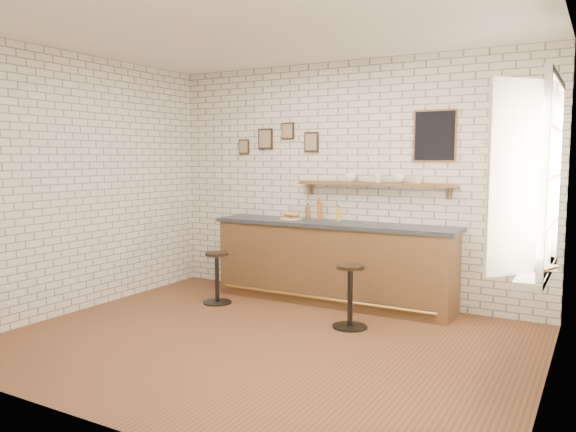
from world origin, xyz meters
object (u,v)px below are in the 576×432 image
Objects in this scene: bar_counter at (332,262)px; shelf_cup_d at (418,180)px; bitters_bottle_white at (319,212)px; shelf_cup_a at (350,178)px; condiment_bottle_yellow at (339,214)px; shelf_cup_b at (378,179)px; bitters_bottle_brown at (308,212)px; ciabatta_sandwich at (292,215)px; book_upper at (533,265)px; bitters_bottle_amber at (319,211)px; shelf_cup_c at (399,178)px; sandwich_plate at (291,219)px; bar_stool_right at (350,294)px; bar_stool_left at (217,276)px; book_lower at (533,268)px.

shelf_cup_d is at bearing 11.41° from bar_counter.
shelf_cup_a reaches higher than bitters_bottle_white.
condiment_bottle_yellow is 1.81× the size of shelf_cup_b.
shelf_cup_d is (1.44, 0.02, 0.45)m from bitters_bottle_brown.
shelf_cup_d is at bearing 0.69° from bitters_bottle_brown.
bitters_bottle_brown is at bearing 141.14° from shelf_cup_a.
book_upper is at bearing -26.66° from ciabatta_sandwich.
bitters_bottle_amber is at bearing -170.15° from shelf_cup_d.
bitters_bottle_brown is at bearing 135.53° from shelf_cup_b.
shelf_cup_d is (1.27, 0.02, 0.42)m from bitters_bottle_amber.
shelf_cup_b reaches higher than bar_counter.
shelf_cup_c is at bearing 0.96° from bitters_bottle_amber.
condiment_bottle_yellow is at bearing 14.63° from sandwich_plate.
condiment_bottle_yellow is 0.28× the size of bar_stool_right.
bar_stool_left is 3.80m from book_lower.
shelf_cup_c is (1.04, 0.02, 0.45)m from bitters_bottle_white.
bitters_bottle_white reaches higher than bar_stool_right.
condiment_bottle_yellow is at bearing 146.12° from shelf_cup_a.
bitters_bottle_white is 1.68× the size of shelf_cup_a.
bar_counter is 11.07× the size of sandwich_plate.
book_lower is at bearing -20.30° from bar_stool_right.
bitters_bottle_white reaches higher than bitters_bottle_brown.
shelf_cup_b is at bearing 130.17° from book_lower.
ciabatta_sandwich is 0.38× the size of bar_stool_right.
book_lower is at bearing -12.25° from bar_stool_left.
ciabatta_sandwich reaches higher than book_lower.
bitters_bottle_amber is (0.32, 0.16, 0.06)m from ciabatta_sandwich.
bitters_bottle_amber is at bearing 130.53° from bar_stool_right.
bar_stool_right is 1.60m from shelf_cup_c.
sandwich_plate reaches higher than bar_stool_left.
shelf_cup_a reaches higher than condiment_bottle_yellow.
bar_stool_right is at bearing -36.07° from ciabatta_sandwich.
condiment_bottle_yellow is at bearing 170.85° from book_upper.
condiment_bottle_yellow reaches higher than sandwich_plate.
bar_stool_left is 7.12× the size of shelf_cup_d.
bitters_bottle_amber reaches higher than bar_counter.
sandwich_plate is 1.01× the size of bitters_bottle_amber.
book_upper is (2.71, -1.68, -0.16)m from bitters_bottle_amber.
book_lower is (2.44, -1.71, -0.15)m from condiment_bottle_yellow.
book_lower is at bearing -32.03° from bar_counter.
sandwich_plate is 3.42m from book_lower.
condiment_bottle_yellow is at bearing 14.89° from ciabatta_sandwich.
condiment_bottle_yellow reaches higher than book_lower.
bitters_bottle_white is at bearing 173.67° from book_upper.
bar_counter is 1.44m from bar_stool_left.
shelf_cup_b is at bearing 117.09° from shelf_cup_c.
sandwich_plate is 2.67× the size of shelf_cup_b.
bitters_bottle_white is 1.14m from shelf_cup_c.
bitters_bottle_brown is (0.16, 0.16, 0.08)m from sandwich_plate.
ciabatta_sandwich is 0.22m from bitters_bottle_brown.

